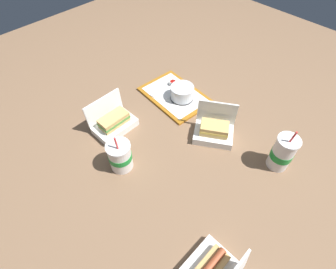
{
  "coord_description": "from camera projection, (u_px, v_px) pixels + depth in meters",
  "views": [
    {
      "loc": [
        0.52,
        -0.58,
        1.0
      ],
      "look_at": [
        -0.04,
        -0.02,
        0.05
      ],
      "focal_mm": 28.0,
      "sensor_mm": 36.0,
      "label": 1
    }
  ],
  "objects": [
    {
      "name": "ground_plane",
      "position": [
        177.0,
        142.0,
        1.27
      ],
      "size": [
        3.2,
        3.2,
        0.0
      ],
      "primitive_type": "plane",
      "color": "brown"
    },
    {
      "name": "food_tray",
      "position": [
        175.0,
        95.0,
        1.48
      ],
      "size": [
        0.39,
        0.29,
        0.01
      ],
      "color": "#A56619",
      "rests_on": "ground_plane"
    },
    {
      "name": "cake_container",
      "position": [
        182.0,
        93.0,
        1.43
      ],
      "size": [
        0.13,
        0.13,
        0.08
      ],
      "color": "black",
      "rests_on": "food_tray"
    },
    {
      "name": "ketchup_cup",
      "position": [
        173.0,
        83.0,
        1.52
      ],
      "size": [
        0.04,
        0.04,
        0.02
      ],
      "color": "white",
      "rests_on": "food_tray"
    },
    {
      "name": "napkin_stack",
      "position": [
        162.0,
        94.0,
        1.47
      ],
      "size": [
        0.11,
        0.11,
        0.0
      ],
      "primitive_type": "cube",
      "rotation": [
        0.0,
        0.0,
        0.13
      ],
      "color": "white",
      "rests_on": "food_tray"
    },
    {
      "name": "plastic_fork",
      "position": [
        179.0,
        86.0,
        1.51
      ],
      "size": [
        0.11,
        0.04,
        0.0
      ],
      "primitive_type": "cube",
      "rotation": [
        0.0,
        0.0,
        0.29
      ],
      "color": "white",
      "rests_on": "food_tray"
    },
    {
      "name": "clamshell_sandwich_front",
      "position": [
        214.0,
        130.0,
        1.26
      ],
      "size": [
        0.23,
        0.22,
        0.17
      ],
      "color": "white",
      "rests_on": "ground_plane"
    },
    {
      "name": "clamshell_sandwich_corner",
      "position": [
        114.0,
        122.0,
        1.29
      ],
      "size": [
        0.14,
        0.21,
        0.16
      ],
      "color": "white",
      "rests_on": "ground_plane"
    },
    {
      "name": "soda_cup_corner",
      "position": [
        282.0,
        153.0,
        1.12
      ],
      "size": [
        0.1,
        0.1,
        0.24
      ],
      "color": "white",
      "rests_on": "ground_plane"
    },
    {
      "name": "soda_cup_center",
      "position": [
        120.0,
        156.0,
        1.13
      ],
      "size": [
        0.11,
        0.11,
        0.21
      ],
      "color": "white",
      "rests_on": "ground_plane"
    }
  ]
}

